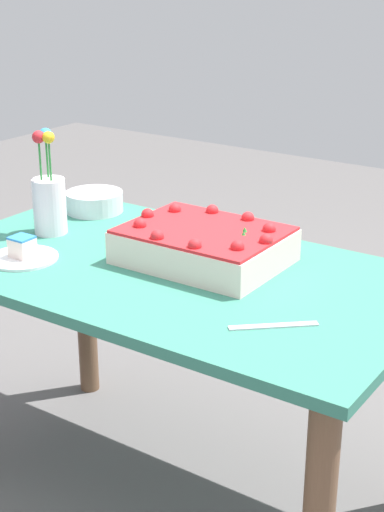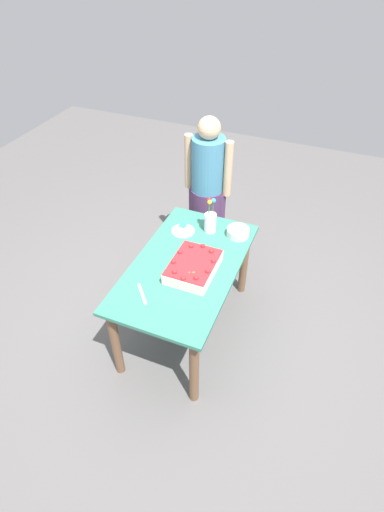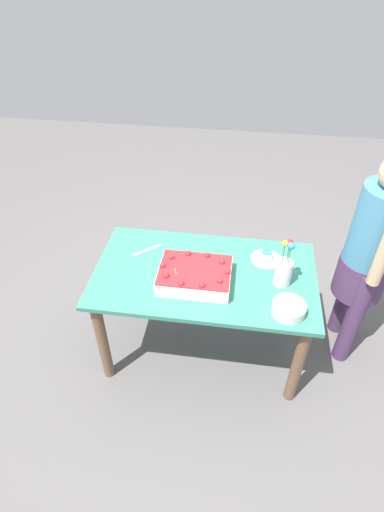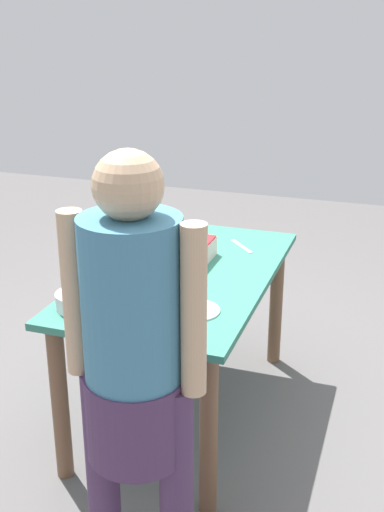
# 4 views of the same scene
# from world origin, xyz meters

# --- Properties ---
(ground_plane) EXTENTS (8.00, 8.00, 0.00)m
(ground_plane) POSITION_xyz_m (0.00, 0.00, 0.00)
(ground_plane) COLOR #5B5857
(dining_table) EXTENTS (1.37, 0.78, 0.73)m
(dining_table) POSITION_xyz_m (0.00, 0.00, 0.61)
(dining_table) COLOR #347965
(dining_table) RESTS_ON ground_plane
(sheet_cake) EXTENTS (0.43, 0.32, 0.12)m
(sheet_cake) POSITION_xyz_m (0.05, 0.08, 0.78)
(sheet_cake) COLOR #FAD7C9
(sheet_cake) RESTS_ON dining_table
(serving_plate_with_slice) EXTENTS (0.19, 0.19, 0.07)m
(serving_plate_with_slice) POSITION_xyz_m (-0.37, -0.18, 0.75)
(serving_plate_with_slice) COLOR white
(serving_plate_with_slice) RESTS_ON dining_table
(cake_knife) EXTENTS (0.17, 0.15, 0.00)m
(cake_knife) POSITION_xyz_m (0.40, -0.16, 0.73)
(cake_knife) COLOR silver
(cake_knife) RESTS_ON dining_table
(flower_vase) EXTENTS (0.10, 0.10, 0.32)m
(flower_vase) POSITION_xyz_m (-0.47, 0.02, 0.84)
(flower_vase) COLOR white
(flower_vase) RESTS_ON dining_table
(fruit_bowl) EXTENTS (0.19, 0.19, 0.07)m
(fruit_bowl) POSITION_xyz_m (-0.49, 0.26, 0.77)
(fruit_bowl) COLOR silver
(fruit_bowl) RESTS_ON dining_table
(person_standing) EXTENTS (0.31, 0.45, 1.49)m
(person_standing) POSITION_xyz_m (-0.98, -0.19, 0.85)
(person_standing) COLOR #4A3053
(person_standing) RESTS_ON ground_plane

